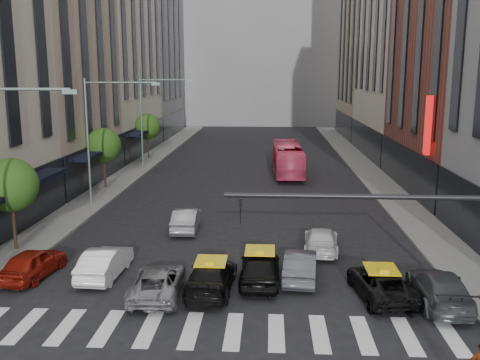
% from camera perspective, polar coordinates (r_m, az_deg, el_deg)
% --- Properties ---
extents(ground, '(160.00, 160.00, 0.00)m').
position_cam_1_polar(ground, '(19.48, -2.87, -17.76)').
color(ground, black).
rests_on(ground, ground).
extents(sidewalk_left, '(3.00, 96.00, 0.15)m').
position_cam_1_polar(sidewalk_left, '(49.70, -12.45, 0.14)').
color(sidewalk_left, slate).
rests_on(sidewalk_left, ground).
extents(sidewalk_right, '(3.00, 96.00, 0.15)m').
position_cam_1_polar(sidewalk_right, '(48.81, 14.53, -0.15)').
color(sidewalk_right, slate).
rests_on(sidewalk_right, ground).
extents(building_left_b, '(8.00, 16.00, 24.00)m').
position_cam_1_polar(building_left_b, '(48.80, -20.12, 13.61)').
color(building_left_b, tan).
rests_on(building_left_b, ground).
extents(building_left_d, '(8.00, 18.00, 30.00)m').
position_cam_1_polar(building_left_d, '(84.26, -10.06, 14.90)').
color(building_left_d, gray).
rests_on(building_left_d, ground).
extents(building_right_b, '(8.00, 18.00, 26.00)m').
position_cam_1_polar(building_right_b, '(46.59, 22.96, 14.79)').
color(building_right_b, brown).
rests_on(building_right_b, ground).
extents(building_right_d, '(8.00, 18.00, 28.00)m').
position_cam_1_polar(building_right_d, '(83.44, 14.10, 14.09)').
color(building_right_d, tan).
rests_on(building_right_d, ground).
extents(building_far, '(30.00, 10.00, 36.00)m').
position_cam_1_polar(building_far, '(102.30, 2.26, 16.07)').
color(building_far, gray).
rests_on(building_far, ground).
extents(tree_near, '(2.88, 2.88, 4.95)m').
position_cam_1_polar(tree_near, '(30.76, -23.25, -0.52)').
color(tree_near, black).
rests_on(tree_near, sidewalk_left).
extents(tree_mid, '(2.88, 2.88, 4.95)m').
position_cam_1_polar(tree_mid, '(45.43, -14.35, 3.60)').
color(tree_mid, black).
rests_on(tree_mid, sidewalk_left).
extents(tree_far, '(2.88, 2.88, 4.95)m').
position_cam_1_polar(tree_far, '(60.78, -9.84, 5.65)').
color(tree_far, black).
rests_on(tree_far, sidewalk_left).
extents(streetlamp_mid, '(5.38, 0.25, 9.00)m').
position_cam_1_polar(streetlamp_mid, '(38.97, -14.68, 5.70)').
color(streetlamp_mid, gray).
rests_on(streetlamp_mid, sidewalk_left).
extents(streetlamp_far, '(5.38, 0.25, 9.00)m').
position_cam_1_polar(streetlamp_far, '(54.37, -9.52, 7.39)').
color(streetlamp_far, gray).
rests_on(streetlamp_far, sidewalk_left).
extents(traffic_signal, '(10.10, 0.20, 6.00)m').
position_cam_1_polar(traffic_signal, '(17.67, 22.39, -5.97)').
color(traffic_signal, black).
rests_on(traffic_signal, ground).
extents(liberty_sign, '(0.30, 0.70, 4.00)m').
position_cam_1_polar(liberty_sign, '(38.61, 19.43, 5.52)').
color(liberty_sign, red).
rests_on(liberty_sign, ground).
extents(car_red, '(2.15, 4.27, 1.39)m').
position_cam_1_polar(car_red, '(27.25, -21.21, -8.26)').
color(car_red, maroon).
rests_on(car_red, ground).
extents(car_white_front, '(1.69, 4.36, 1.41)m').
position_cam_1_polar(car_white_front, '(26.31, -14.20, -8.49)').
color(car_white_front, white).
rests_on(car_white_front, ground).
extents(car_silver, '(2.34, 4.65, 1.26)m').
position_cam_1_polar(car_silver, '(23.73, -8.79, -10.68)').
color(car_silver, gray).
rests_on(car_silver, ground).
extents(taxi_left, '(2.15, 4.85, 1.38)m').
position_cam_1_polar(taxi_left, '(23.90, -3.09, -10.24)').
color(taxi_left, black).
rests_on(taxi_left, ground).
extents(taxi_center, '(1.84, 4.50, 1.53)m').
position_cam_1_polar(taxi_center, '(24.81, 2.14, -9.23)').
color(taxi_center, black).
rests_on(taxi_center, ground).
extents(car_grey_mid, '(1.83, 4.29, 1.38)m').
position_cam_1_polar(car_grey_mid, '(25.37, 6.46, -9.01)').
color(car_grey_mid, '#44464C').
rests_on(car_grey_mid, ground).
extents(taxi_right, '(2.65, 4.74, 1.25)m').
position_cam_1_polar(taxi_right, '(24.10, 14.77, -10.60)').
color(taxi_right, black).
rests_on(taxi_right, ground).
extents(car_grey_curb, '(2.17, 4.96, 1.42)m').
position_cam_1_polar(car_grey_curb, '(24.13, 20.50, -10.71)').
color(car_grey_curb, '#3B3E42').
rests_on(car_grey_curb, ground).
extents(car_row2_left, '(1.59, 4.24, 1.38)m').
position_cam_1_polar(car_row2_left, '(32.93, -5.74, -4.20)').
color(car_row2_left, '#A1A1A6').
rests_on(car_row2_left, ground).
extents(car_row2_right, '(2.14, 4.50, 1.27)m').
position_cam_1_polar(car_row2_right, '(29.37, 8.63, -6.32)').
color(car_row2_right, silver).
rests_on(car_row2_right, ground).
extents(bus, '(2.81, 10.83, 3.00)m').
position_cam_1_polar(bus, '(51.07, 5.11, 2.28)').
color(bus, '#EB4570').
rests_on(bus, ground).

